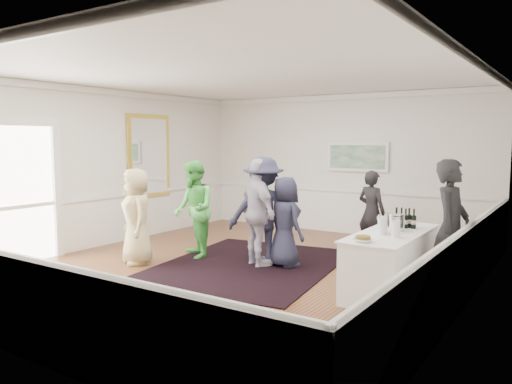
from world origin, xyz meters
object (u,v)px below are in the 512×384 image
Objects in this scene: serving_table at (391,262)px; guest_green at (194,209)px; guest_lilac at (258,213)px; ice_bucket at (396,223)px; guest_tan at (137,216)px; guest_navy at (285,222)px; nut_bowl at (363,239)px; guest_dark_a at (263,211)px; bartender at (451,228)px; guest_dark_b at (371,212)px.

guest_green is at bearing 179.35° from serving_table.
guest_lilac is 2.39m from ice_bucket.
guest_tan is 1.05m from guest_green.
guest_green is 1.16× the size of guest_navy.
serving_table is at bearing 41.45° from guest_tan.
nut_bowl is (3.61, -0.90, -0.00)m from guest_green.
guest_navy is at bearing 157.27° from guest_dark_a.
bartender is 1.03× the size of guest_lilac.
serving_table is 0.56m from ice_bucket.
bartender reaches higher than guest_lilac.
bartender reaches higher than guest_green.
guest_green is at bearing 54.98° from guest_dark_b.
guest_dark_a is at bearing 175.63° from ice_bucket.
ice_bucket reaches higher than serving_table.
guest_green is 1.77m from guest_navy.
guest_green is at bearing -178.23° from ice_bucket.
guest_dark_a reaches higher than guest_navy.
serving_table is 3.74m from guest_green.
guest_navy is at bearing 168.95° from serving_table.
guest_dark_a is (1.85, 1.20, 0.10)m from guest_tan.
guest_dark_a is 2.59m from nut_bowl.
serving_table is at bearing 119.00° from bartender.
guest_navy is at bearing 58.81° from guest_tan.
guest_tan is at bearing 60.19° from guest_lilac.
guest_dark_b is (2.57, 2.19, -0.10)m from guest_green.
nut_bowl is at bearing -95.44° from ice_bucket.
serving_table is at bearing -152.95° from guest_lilac.
guest_dark_b is (1.24, 2.07, -0.13)m from guest_lilac.
guest_lilac is at bearing 175.95° from serving_table.
bartender is 2.67m from guest_dark_b.
guest_dark_a is at bearing 152.32° from nut_bowl.
serving_table is 1.27× the size of guest_tan.
bartender is at bearing 148.78° from guest_dark_b.
guest_dark_b is (3.09, 3.10, -0.04)m from guest_tan.
guest_green is at bearing 165.95° from nut_bowl.
guest_dark_b is at bearing 77.33° from guest_green.
nut_bowl is at bearing 123.25° from guest_dark_a.
guest_tan is 2.58m from guest_navy.
guest_dark_b reaches higher than ice_bucket.
guest_lilac is (1.85, 1.03, 0.09)m from guest_tan.
ice_bucket is (0.00, 0.16, 0.54)m from serving_table.
guest_dark_a is at bearing 62.94° from guest_tan.
guest_navy reaches higher than nut_bowl.
nut_bowl is (2.29, -1.20, -0.04)m from guest_dark_a.
bartender is 1.06× the size of guest_green.
guest_green is 1.36m from guest_dark_a.
guest_dark_b is 6.55× the size of nut_bowl.
bartender is at bearing 55.46° from nut_bowl.
nut_bowl reaches higher than serving_table.
guest_lilac is (-3.11, -0.16, -0.02)m from bartender.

